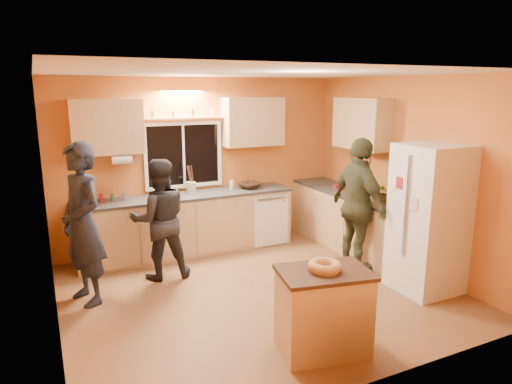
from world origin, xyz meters
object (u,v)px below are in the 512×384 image
refrigerator (429,219)px  island (323,311)px  person_center (159,219)px  person_left (82,224)px  person_right (359,206)px

refrigerator → island: size_ratio=1.94×
island → person_center: size_ratio=0.59×
person_left → island: bearing=21.3°
person_left → person_right: bearing=58.6°
island → person_right: size_ratio=0.51×
island → person_left: person_left is taller
person_left → person_right: person_left is taller
person_left → person_right: size_ratio=1.03×
person_right → island: bearing=135.7°
refrigerator → person_right: (-0.39, 0.84, 0.01)m
island → person_right: bearing=55.2°
island → person_left: 2.84m
person_left → person_right: 3.45m
island → person_center: 2.58m
person_center → refrigerator: bearing=153.7°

